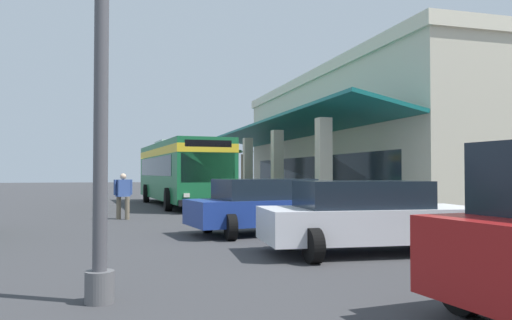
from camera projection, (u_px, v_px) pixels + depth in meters
ground at (286, 198)px, 32.26m from camera, size 120.00×120.00×0.00m
curb_strip at (239, 200)px, 28.75m from camera, size 29.37×0.50×0.12m
plaza_building at (387, 138)px, 31.45m from camera, size 24.77×14.23×7.67m
transit_bus at (180, 169)px, 25.17m from camera, size 11.38×3.46×3.34m
parked_sedan_blue at (269, 206)px, 13.42m from camera, size 2.85×4.61×1.47m
parked_sedan_white at (368, 216)px, 10.11m from camera, size 2.68×4.53×1.47m
pedestrian at (123, 194)px, 17.47m from camera, size 0.41×0.64×1.62m
potted_palm at (242, 187)px, 33.20m from camera, size 1.75×1.86×3.21m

